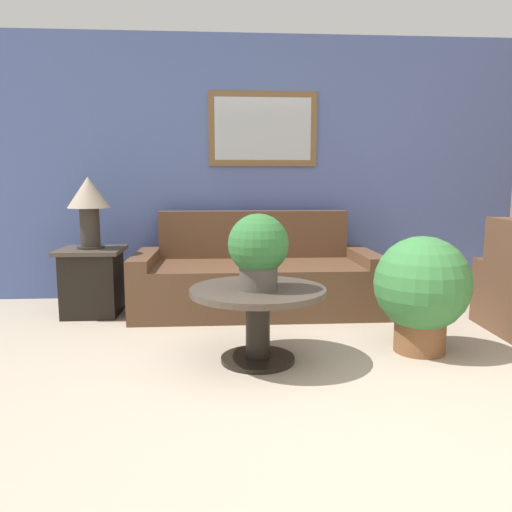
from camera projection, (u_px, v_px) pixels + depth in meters
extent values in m
plane|color=tan|center=(362.00, 430.00, 2.36)|extent=(20.00, 20.00, 0.00)
cube|color=#5166A8|center=(286.00, 169.00, 5.06)|extent=(6.75, 0.06, 2.60)
cube|color=brown|center=(263.00, 129.00, 4.94)|extent=(1.07, 0.03, 0.73)
cube|color=#B2BCC6|center=(263.00, 129.00, 4.93)|extent=(0.95, 0.01, 0.61)
cube|color=brown|center=(256.00, 287.00, 4.55)|extent=(1.82, 0.95, 0.44)
cube|color=brown|center=(253.00, 234.00, 4.87)|extent=(1.82, 0.16, 0.45)
cube|color=brown|center=(145.00, 283.00, 4.47)|extent=(0.18, 0.95, 0.54)
cube|color=brown|center=(364.00, 280.00, 4.61)|extent=(0.18, 0.95, 0.54)
cylinder|color=black|center=(258.00, 359.00, 3.28)|extent=(0.49, 0.49, 0.03)
cylinder|color=black|center=(258.00, 326.00, 3.25)|extent=(0.16, 0.16, 0.42)
cylinder|color=#473D33|center=(258.00, 291.00, 3.21)|extent=(0.88, 0.88, 0.04)
cube|color=black|center=(93.00, 284.00, 4.42)|extent=(0.46, 0.46, 0.56)
cube|color=#473D33|center=(91.00, 250.00, 4.37)|extent=(0.55, 0.55, 0.03)
cylinder|color=#2D2823|center=(91.00, 247.00, 4.37)|extent=(0.24, 0.24, 0.02)
cylinder|color=#2D2823|center=(90.00, 227.00, 4.34)|extent=(0.17, 0.17, 0.34)
cone|color=gray|center=(88.00, 192.00, 4.30)|extent=(0.36, 0.36, 0.27)
cylinder|color=#4C4742|center=(258.00, 278.00, 3.16)|extent=(0.24, 0.24, 0.15)
sphere|color=#2D6B33|center=(258.00, 244.00, 3.13)|extent=(0.38, 0.38, 0.38)
cylinder|color=brown|center=(420.00, 335.00, 3.46)|extent=(0.35, 0.35, 0.24)
sphere|color=#387A3D|center=(422.00, 284.00, 3.40)|extent=(0.65, 0.65, 0.65)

